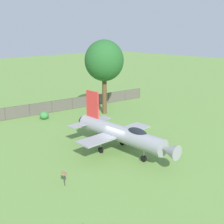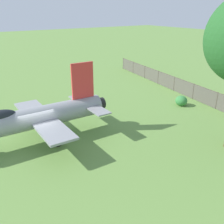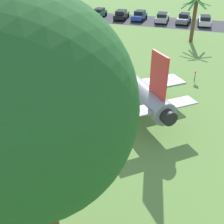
{
  "view_description": "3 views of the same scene",
  "coord_description": "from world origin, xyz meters",
  "px_view_note": "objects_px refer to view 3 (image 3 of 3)",
  "views": [
    {
      "loc": [
        -18.62,
        19.45,
        11.52
      ],
      "look_at": [
        4.39,
        -3.36,
        2.5
      ],
      "focal_mm": 47.83,
      "sensor_mm": 36.0,
      "label": 1
    },
    {
      "loc": [
        -4.8,
        -16.79,
        9.17
      ],
      "look_at": [
        4.39,
        -3.36,
        2.5
      ],
      "focal_mm": 40.82,
      "sensor_mm": 36.0,
      "label": 2
    },
    {
      "loc": [
        17.0,
        -8.85,
        10.73
      ],
      "look_at": [
        4.39,
        -3.36,
        2.5
      ],
      "focal_mm": 44.16,
      "sensor_mm": 36.0,
      "label": 3
    }
  ],
  "objects_px": {
    "parked_car_white": "(205,20)",
    "parked_car_blue": "(139,15)",
    "shade_tree": "(29,110)",
    "info_plaque": "(196,72)",
    "parked_car_black": "(121,14)",
    "parked_car_green": "(99,13)",
    "parked_car_gray": "(184,18)",
    "palm_tree": "(194,19)",
    "display_jet": "(128,80)",
    "parked_car_silver": "(162,17)"
  },
  "relations": [
    {
      "from": "shade_tree",
      "to": "parked_car_green",
      "type": "distance_m",
      "value": 45.75
    },
    {
      "from": "parked_car_green",
      "to": "parked_car_white",
      "type": "bearing_deg",
      "value": 90.27
    },
    {
      "from": "shade_tree",
      "to": "parked_car_silver",
      "type": "relative_size",
      "value": 2.11
    },
    {
      "from": "palm_tree",
      "to": "display_jet",
      "type": "bearing_deg",
      "value": -52.43
    },
    {
      "from": "parked_car_white",
      "to": "shade_tree",
      "type": "bearing_deg",
      "value": 172.06
    },
    {
      "from": "info_plaque",
      "to": "parked_car_silver",
      "type": "xyz_separation_m",
      "value": [
        -21.43,
        10.01,
        -0.06
      ]
    },
    {
      "from": "shade_tree",
      "to": "parked_car_green",
      "type": "xyz_separation_m",
      "value": [
        -41.66,
        17.71,
        -6.6
      ]
    },
    {
      "from": "parked_car_black",
      "to": "parked_car_green",
      "type": "distance_m",
      "value": 4.27
    },
    {
      "from": "parked_car_blue",
      "to": "parked_car_black",
      "type": "xyz_separation_m",
      "value": [
        -1.96,
        -2.47,
        -0.0
      ]
    },
    {
      "from": "shade_tree",
      "to": "parked_car_green",
      "type": "height_order",
      "value": "shade_tree"
    },
    {
      "from": "shade_tree",
      "to": "info_plaque",
      "type": "bearing_deg",
      "value": 128.04
    },
    {
      "from": "shade_tree",
      "to": "parked_car_green",
      "type": "bearing_deg",
      "value": 156.97
    },
    {
      "from": "display_jet",
      "to": "info_plaque",
      "type": "distance_m",
      "value": 7.81
    },
    {
      "from": "display_jet",
      "to": "palm_tree",
      "type": "distance_m",
      "value": 19.06
    },
    {
      "from": "shade_tree",
      "to": "parked_car_black",
      "type": "distance_m",
      "value": 44.4
    },
    {
      "from": "parked_car_gray",
      "to": "parked_car_green",
      "type": "xyz_separation_m",
      "value": [
        -9.87,
        -11.07,
        -0.03
      ]
    },
    {
      "from": "parked_car_white",
      "to": "parked_car_green",
      "type": "bearing_deg",
      "value": 86.36
    },
    {
      "from": "parked_car_blue",
      "to": "parked_car_green",
      "type": "distance_m",
      "value": 7.41
    },
    {
      "from": "display_jet",
      "to": "info_plaque",
      "type": "xyz_separation_m",
      "value": [
        -1.24,
        7.63,
        -1.12
      ]
    },
    {
      "from": "parked_car_silver",
      "to": "parked_car_black",
      "type": "height_order",
      "value": "parked_car_silver"
    },
    {
      "from": "parked_car_black",
      "to": "shade_tree",
      "type": "bearing_deg",
      "value": -170.16
    },
    {
      "from": "display_jet",
      "to": "parked_car_gray",
      "type": "distance_m",
      "value": 28.9
    },
    {
      "from": "parked_car_white",
      "to": "parked_car_blue",
      "type": "xyz_separation_m",
      "value": [
        -7.27,
        -7.88,
        0.01
      ]
    },
    {
      "from": "parked_car_black",
      "to": "parked_car_green",
      "type": "height_order",
      "value": "parked_car_black"
    },
    {
      "from": "parked_car_white",
      "to": "parked_car_green",
      "type": "xyz_separation_m",
      "value": [
        -12.2,
        -13.42,
        -0.01
      ]
    },
    {
      "from": "display_jet",
      "to": "parked_car_blue",
      "type": "distance_m",
      "value": 29.45
    },
    {
      "from": "shade_tree",
      "to": "parked_car_blue",
      "type": "xyz_separation_m",
      "value": [
        -36.73,
        23.25,
        -6.58
      ]
    },
    {
      "from": "display_jet",
      "to": "parked_car_green",
      "type": "height_order",
      "value": "display_jet"
    },
    {
      "from": "parked_car_black",
      "to": "parked_car_green",
      "type": "xyz_separation_m",
      "value": [
        -2.97,
        -3.06,
        -0.01
      ]
    },
    {
      "from": "parked_car_silver",
      "to": "parked_car_black",
      "type": "xyz_separation_m",
      "value": [
        -4.7,
        -5.29,
        -0.01
      ]
    },
    {
      "from": "parked_car_gray",
      "to": "parked_car_blue",
      "type": "xyz_separation_m",
      "value": [
        -4.95,
        -5.54,
        -0.01
      ]
    },
    {
      "from": "parked_car_white",
      "to": "display_jet",
      "type": "bearing_deg",
      "value": 167.26
    },
    {
      "from": "parked_car_white",
      "to": "parked_car_gray",
      "type": "xyz_separation_m",
      "value": [
        -2.33,
        -2.34,
        0.02
      ]
    },
    {
      "from": "display_jet",
      "to": "parked_car_white",
      "type": "height_order",
      "value": "display_jet"
    },
    {
      "from": "shade_tree",
      "to": "parked_car_silver",
      "type": "distance_m",
      "value": 43.33
    },
    {
      "from": "display_jet",
      "to": "shade_tree",
      "type": "height_order",
      "value": "shade_tree"
    },
    {
      "from": "palm_tree",
      "to": "parked_car_black",
      "type": "distance_m",
      "value": 16.13
    },
    {
      "from": "shade_tree",
      "to": "parked_car_blue",
      "type": "bearing_deg",
      "value": 147.67
    },
    {
      "from": "shade_tree",
      "to": "info_plaque",
      "type": "xyz_separation_m",
      "value": [
        -12.56,
        16.05,
        -6.52
      ]
    },
    {
      "from": "display_jet",
      "to": "parked_car_white",
      "type": "bearing_deg",
      "value": -50.34
    },
    {
      "from": "info_plaque",
      "to": "parked_car_blue",
      "type": "bearing_deg",
      "value": 163.42
    },
    {
      "from": "shade_tree",
      "to": "parked_car_silver",
      "type": "xyz_separation_m",
      "value": [
        -33.99,
        26.06,
        -6.58
      ]
    },
    {
      "from": "parked_car_white",
      "to": "parked_car_black",
      "type": "distance_m",
      "value": 13.87
    },
    {
      "from": "parked_car_white",
      "to": "parked_car_silver",
      "type": "height_order",
      "value": "parked_car_silver"
    },
    {
      "from": "palm_tree",
      "to": "shade_tree",
      "type": "bearing_deg",
      "value": -45.72
    },
    {
      "from": "parked_car_gray",
      "to": "info_plaque",
      "type": "bearing_deg",
      "value": 12.19
    },
    {
      "from": "info_plaque",
      "to": "parked_car_blue",
      "type": "height_order",
      "value": "parked_car_blue"
    },
    {
      "from": "parked_car_white",
      "to": "parked_car_black",
      "type": "bearing_deg",
      "value": 86.93
    },
    {
      "from": "palm_tree",
      "to": "parked_car_blue",
      "type": "xyz_separation_m",
      "value": [
        -13.8,
        -0.26,
        -2.07
      ]
    },
    {
      "from": "shade_tree",
      "to": "parked_car_blue",
      "type": "relative_size",
      "value": 2.46
    }
  ]
}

